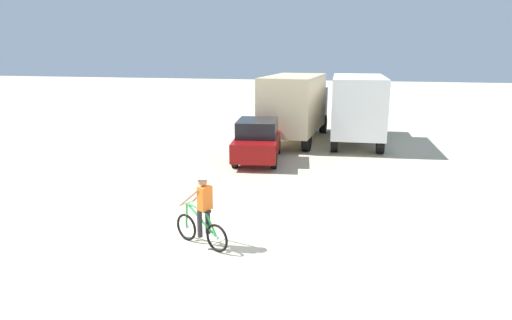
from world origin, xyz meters
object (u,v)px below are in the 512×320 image
(box_truck_tan_camper, at_px, (296,104))
(cyclist_orange_shirt, at_px, (202,213))
(box_truck_avon_van, at_px, (357,106))
(sedan_parked, at_px, (258,140))

(box_truck_tan_camper, height_order, cyclist_orange_shirt, box_truck_tan_camper)
(box_truck_tan_camper, bearing_deg, cyclist_orange_shirt, -92.01)
(cyclist_orange_shirt, bearing_deg, box_truck_tan_camper, 87.99)
(box_truck_avon_van, height_order, sedan_parked, box_truck_avon_van)
(sedan_parked, relative_size, cyclist_orange_shirt, 2.40)
(box_truck_tan_camper, bearing_deg, box_truck_avon_van, 1.73)
(box_truck_avon_van, bearing_deg, cyclist_orange_shirt, -104.72)
(box_truck_avon_van, xyz_separation_m, cyclist_orange_shirt, (-3.52, -13.38, -1.03))
(box_truck_avon_van, relative_size, sedan_parked, 1.56)
(box_truck_tan_camper, relative_size, sedan_parked, 1.58)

